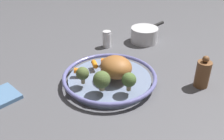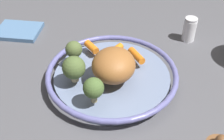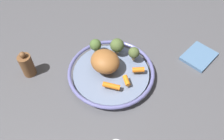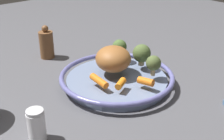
{
  "view_description": "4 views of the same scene",
  "coord_description": "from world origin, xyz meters",
  "px_view_note": "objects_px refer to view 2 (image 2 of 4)",
  "views": [
    {
      "loc": [
        -0.79,
        -0.17,
        0.54
      ],
      "look_at": [
        0.02,
        -0.01,
        0.05
      ],
      "focal_mm": 40.8,
      "sensor_mm": 36.0,
      "label": 1
    },
    {
      "loc": [
        -0.25,
        -0.53,
        0.53
      ],
      "look_at": [
        -0.01,
        -0.03,
        0.07
      ],
      "focal_mm": 45.94,
      "sensor_mm": 36.0,
      "label": 2
    },
    {
      "loc": [
        0.56,
        0.12,
        0.75
      ],
      "look_at": [
        0.02,
        0.01,
        0.07
      ],
      "focal_mm": 36.17,
      "sensor_mm": 36.0,
      "label": 3
    },
    {
      "loc": [
        0.55,
        0.61,
        0.44
      ],
      "look_at": [
        0.01,
        -0.01,
        0.05
      ],
      "focal_mm": 47.52,
      "sensor_mm": 36.0,
      "label": 4
    }
  ],
  "objects_px": {
    "baby_carrot_back": "(92,47)",
    "broccoli_floret_large": "(74,50)",
    "baby_carrot_right": "(136,55)",
    "dish_towel": "(19,31)",
    "salt_shaker": "(189,29)",
    "serving_bowl": "(112,76)",
    "broccoli_floret_edge": "(93,88)",
    "broccoli_floret_mid": "(74,68)",
    "baby_carrot_left": "(116,49)",
    "roast_chicken_piece": "(114,65)"
  },
  "relations": [
    {
      "from": "broccoli_floret_large",
      "to": "dish_towel",
      "type": "bearing_deg",
      "value": 110.13
    },
    {
      "from": "broccoli_floret_large",
      "to": "broccoli_floret_mid",
      "type": "xyz_separation_m",
      "value": [
        -0.03,
        -0.07,
        0.0
      ]
    },
    {
      "from": "broccoli_floret_edge",
      "to": "salt_shaker",
      "type": "bearing_deg",
      "value": 22.08
    },
    {
      "from": "baby_carrot_right",
      "to": "dish_towel",
      "type": "relative_size",
      "value": 0.46
    },
    {
      "from": "serving_bowl",
      "to": "baby_carrot_right",
      "type": "relative_size",
      "value": 5.35
    },
    {
      "from": "salt_shaker",
      "to": "baby_carrot_right",
      "type": "bearing_deg",
      "value": -165.19
    },
    {
      "from": "broccoli_floret_mid",
      "to": "serving_bowl",
      "type": "bearing_deg",
      "value": -3.06
    },
    {
      "from": "baby_carrot_left",
      "to": "broccoli_floret_large",
      "type": "xyz_separation_m",
      "value": [
        -0.12,
        0.01,
        0.03
      ]
    },
    {
      "from": "broccoli_floret_large",
      "to": "salt_shaker",
      "type": "relative_size",
      "value": 0.79
    },
    {
      "from": "baby_carrot_left",
      "to": "broccoli_floret_large",
      "type": "relative_size",
      "value": 0.68
    },
    {
      "from": "baby_carrot_right",
      "to": "broccoli_floret_large",
      "type": "height_order",
      "value": "broccoli_floret_large"
    },
    {
      "from": "baby_carrot_back",
      "to": "baby_carrot_right",
      "type": "bearing_deg",
      "value": -42.94
    },
    {
      "from": "baby_carrot_back",
      "to": "broccoli_floret_mid",
      "type": "relative_size",
      "value": 0.67
    },
    {
      "from": "broccoli_floret_large",
      "to": "dish_towel",
      "type": "relative_size",
      "value": 0.43
    },
    {
      "from": "roast_chicken_piece",
      "to": "baby_carrot_left",
      "type": "bearing_deg",
      "value": 59.96
    },
    {
      "from": "baby_carrot_right",
      "to": "broccoli_floret_edge",
      "type": "bearing_deg",
      "value": -149.17
    },
    {
      "from": "roast_chicken_piece",
      "to": "baby_carrot_right",
      "type": "distance_m",
      "value": 0.11
    },
    {
      "from": "salt_shaker",
      "to": "roast_chicken_piece",
      "type": "bearing_deg",
      "value": -162.06
    },
    {
      "from": "baby_carrot_left",
      "to": "dish_towel",
      "type": "xyz_separation_m",
      "value": [
        -0.23,
        0.29,
        -0.04
      ]
    },
    {
      "from": "roast_chicken_piece",
      "to": "baby_carrot_back",
      "type": "bearing_deg",
      "value": 92.63
    },
    {
      "from": "broccoli_floret_edge",
      "to": "salt_shaker",
      "type": "xyz_separation_m",
      "value": [
        0.4,
        0.16,
        -0.04
      ]
    },
    {
      "from": "baby_carrot_right",
      "to": "dish_towel",
      "type": "distance_m",
      "value": 0.44
    },
    {
      "from": "broccoli_floret_edge",
      "to": "serving_bowl",
      "type": "bearing_deg",
      "value": 44.06
    },
    {
      "from": "baby_carrot_left",
      "to": "broccoli_floret_edge",
      "type": "height_order",
      "value": "broccoli_floret_edge"
    },
    {
      "from": "broccoli_floret_edge",
      "to": "broccoli_floret_mid",
      "type": "bearing_deg",
      "value": 99.73
    },
    {
      "from": "broccoli_floret_large",
      "to": "broccoli_floret_edge",
      "type": "xyz_separation_m",
      "value": [
        -0.01,
        -0.16,
        0.0
      ]
    },
    {
      "from": "broccoli_floret_mid",
      "to": "baby_carrot_right",
      "type": "bearing_deg",
      "value": 3.83
    },
    {
      "from": "roast_chicken_piece",
      "to": "broccoli_floret_mid",
      "type": "bearing_deg",
      "value": 161.94
    },
    {
      "from": "serving_bowl",
      "to": "dish_towel",
      "type": "xyz_separation_m",
      "value": [
        -0.18,
        0.36,
        -0.01
      ]
    },
    {
      "from": "serving_bowl",
      "to": "baby_carrot_left",
      "type": "bearing_deg",
      "value": 55.71
    },
    {
      "from": "baby_carrot_left",
      "to": "dish_towel",
      "type": "height_order",
      "value": "baby_carrot_left"
    },
    {
      "from": "roast_chicken_piece",
      "to": "baby_carrot_right",
      "type": "height_order",
      "value": "roast_chicken_piece"
    },
    {
      "from": "baby_carrot_back",
      "to": "broccoli_floret_large",
      "type": "height_order",
      "value": "broccoli_floret_large"
    },
    {
      "from": "baby_carrot_left",
      "to": "broccoli_floret_large",
      "type": "bearing_deg",
      "value": 175.39
    },
    {
      "from": "baby_carrot_back",
      "to": "dish_towel",
      "type": "distance_m",
      "value": 0.31
    },
    {
      "from": "baby_carrot_left",
      "to": "salt_shaker",
      "type": "xyz_separation_m",
      "value": [
        0.27,
        0.01,
        -0.01
      ]
    },
    {
      "from": "salt_shaker",
      "to": "dish_towel",
      "type": "relative_size",
      "value": 0.55
    },
    {
      "from": "baby_carrot_back",
      "to": "salt_shaker",
      "type": "distance_m",
      "value": 0.33
    },
    {
      "from": "serving_bowl",
      "to": "baby_carrot_back",
      "type": "bearing_deg",
      "value": 97.13
    },
    {
      "from": "baby_carrot_back",
      "to": "dish_towel",
      "type": "xyz_separation_m",
      "value": [
        -0.17,
        0.26,
        -0.04
      ]
    },
    {
      "from": "roast_chicken_piece",
      "to": "broccoli_floret_edge",
      "type": "relative_size",
      "value": 1.82
    },
    {
      "from": "baby_carrot_back",
      "to": "broccoli_floret_edge",
      "type": "distance_m",
      "value": 0.21
    },
    {
      "from": "serving_bowl",
      "to": "broccoli_floret_edge",
      "type": "distance_m",
      "value": 0.13
    },
    {
      "from": "broccoli_floret_large",
      "to": "broccoli_floret_edge",
      "type": "height_order",
      "value": "broccoli_floret_edge"
    },
    {
      "from": "serving_bowl",
      "to": "broccoli_floret_large",
      "type": "relative_size",
      "value": 5.63
    },
    {
      "from": "baby_carrot_back",
      "to": "broccoli_floret_mid",
      "type": "bearing_deg",
      "value": -130.62
    },
    {
      "from": "roast_chicken_piece",
      "to": "salt_shaker",
      "type": "xyz_separation_m",
      "value": [
        0.32,
        0.1,
        -0.04
      ]
    },
    {
      "from": "baby_carrot_right",
      "to": "dish_towel",
      "type": "xyz_separation_m",
      "value": [
        -0.26,
        0.35,
        -0.04
      ]
    },
    {
      "from": "baby_carrot_right",
      "to": "broccoli_floret_edge",
      "type": "height_order",
      "value": "broccoli_floret_edge"
    },
    {
      "from": "baby_carrot_right",
      "to": "dish_towel",
      "type": "height_order",
      "value": "baby_carrot_right"
    }
  ]
}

